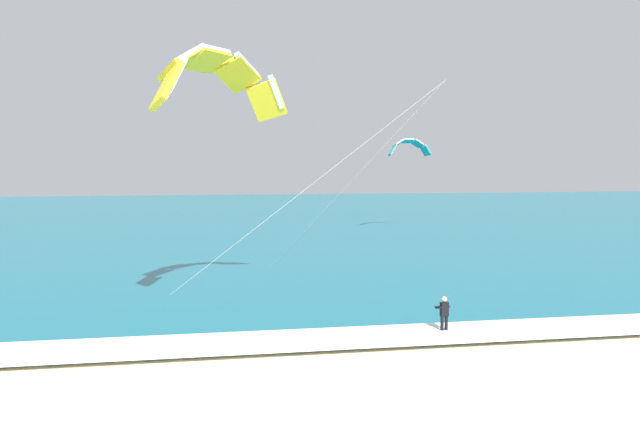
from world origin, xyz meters
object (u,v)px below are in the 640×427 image
at_px(surfboard, 444,335).
at_px(kite_distant, 409,146).
at_px(kitesurfer, 444,314).
at_px(kite_primary, 216,77).

distance_m(surfboard, kite_distant, 42.31).
xyz_separation_m(kitesurfer, kite_primary, (-9.36, 8.03, 10.78)).
bearing_deg(kite_distant, surfboard, -105.61).
bearing_deg(surfboard, kitesurfer, 98.80).
relative_size(surfboard, kite_primary, 0.12).
distance_m(kitesurfer, kite_primary, 16.38).
distance_m(surfboard, kite_primary, 17.01).
bearing_deg(kite_primary, kite_distant, 57.18).
height_order(surfboard, kite_distant, kite_distant).
bearing_deg(kite_primary, surfboard, -40.70).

